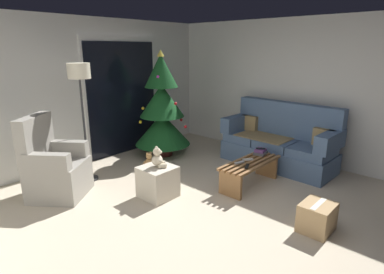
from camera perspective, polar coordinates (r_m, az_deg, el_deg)
ground_plane at (r=3.81m, az=3.82°, el=-15.65°), size 7.00×7.00×0.00m
wall_back at (r=5.72m, az=-20.72°, el=7.46°), size 5.72×0.12×2.50m
wall_right at (r=5.82m, az=22.19°, el=7.43°), size 0.12×6.00×2.50m
patio_door_frame at (r=6.16m, az=-12.49°, el=7.23°), size 1.60×0.02×2.20m
patio_door_glass at (r=6.15m, az=-12.37°, el=6.76°), size 1.50×0.02×2.10m
couch at (r=5.66m, az=15.60°, el=-1.02°), size 0.84×1.96×1.08m
coffee_table at (r=4.75m, az=10.48°, el=-5.81°), size 1.10×0.40×0.38m
remote_black at (r=4.48m, az=9.97°, el=-5.25°), size 0.16×0.11×0.02m
remote_white at (r=4.74m, az=10.08°, el=-4.05°), size 0.15×0.13×0.02m
remote_silver at (r=4.60m, az=8.60°, el=-4.61°), size 0.16×0.09×0.02m
book_stack at (r=5.05m, az=12.32°, el=-2.62°), size 0.25×0.21×0.08m
cell_phone at (r=5.06m, az=12.35°, el=-2.07°), size 0.14×0.16×0.01m
christmas_tree at (r=5.88m, az=-5.47°, el=4.85°), size 1.04×1.04×1.96m
armchair at (r=4.71m, az=-23.69°, el=-5.21°), size 0.96×0.96×1.13m
floor_lamp at (r=4.86m, az=-19.69°, el=9.26°), size 0.32×0.32×1.78m
ottoman at (r=4.38m, az=-6.22°, el=-8.09°), size 0.44×0.44×0.44m
teddy_bear_cream at (r=4.26m, az=-6.21°, el=-3.91°), size 0.22×0.21×0.29m
teddy_bear_honey_by_tree at (r=5.44m, az=-7.84°, el=-4.35°), size 0.20×0.19×0.29m
cardboard_box_taped_mid_floor at (r=3.89m, az=21.75°, el=-13.36°), size 0.39×0.33×0.33m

